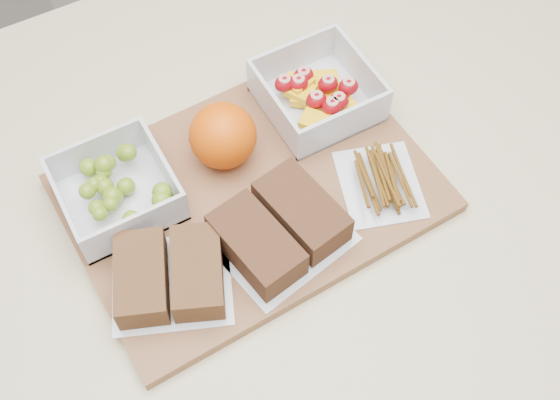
# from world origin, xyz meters

# --- Properties ---
(counter) EXTENTS (1.20, 0.90, 0.90)m
(counter) POSITION_xyz_m (0.00, 0.00, 0.45)
(counter) COLOR beige
(counter) RESTS_ON ground
(cutting_board) EXTENTS (0.43, 0.32, 0.02)m
(cutting_board) POSITION_xyz_m (-0.01, 0.03, 0.91)
(cutting_board) COLOR brown
(cutting_board) RESTS_ON counter
(grape_container) EXTENTS (0.13, 0.13, 0.05)m
(grape_container) POSITION_xyz_m (-0.15, 0.09, 0.94)
(grape_container) COLOR silver
(grape_container) RESTS_ON cutting_board
(fruit_container) EXTENTS (0.13, 0.13, 0.06)m
(fruit_container) POSITION_xyz_m (0.13, 0.10, 0.94)
(fruit_container) COLOR silver
(fruit_container) RESTS_ON cutting_board
(orange) EXTENTS (0.08, 0.08, 0.08)m
(orange) POSITION_xyz_m (-0.01, 0.09, 0.96)
(orange) COLOR #E75505
(orange) RESTS_ON cutting_board
(sandwich_bag_left) EXTENTS (0.16, 0.16, 0.04)m
(sandwich_bag_left) POSITION_xyz_m (-0.14, -0.04, 0.94)
(sandwich_bag_left) COLOR silver
(sandwich_bag_left) RESTS_ON cutting_board
(sandwich_bag_center) EXTENTS (0.16, 0.15, 0.04)m
(sandwich_bag_center) POSITION_xyz_m (-0.01, -0.05, 0.94)
(sandwich_bag_center) COLOR silver
(sandwich_bag_center) RESTS_ON cutting_board
(pretzel_bag) EXTENTS (0.12, 0.14, 0.03)m
(pretzel_bag) POSITION_xyz_m (0.13, -0.04, 0.93)
(pretzel_bag) COLOR silver
(pretzel_bag) RESTS_ON cutting_board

